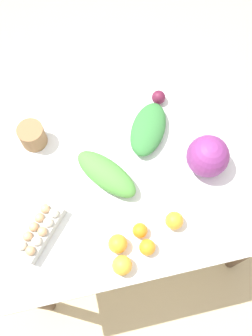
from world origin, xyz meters
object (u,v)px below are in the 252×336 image
Objects in this scene: beet_root at (159,97)px; orange_0 at (140,230)px; paper_bag at (32,136)px; greens_bunch_beet_tops at (148,129)px; orange_2 at (147,247)px; orange_3 at (122,265)px; orange_4 at (118,244)px; greens_bunch_scallion at (106,174)px; egg_carton at (39,231)px; cabbage_purple at (208,156)px; orange_1 at (174,221)px.

orange_0 is at bearing 68.53° from beet_root.
paper_bag reaches higher than greens_bunch_beet_tops.
orange_2 reaches higher than beet_root.
orange_2 is at bearing -157.44° from orange_3.
orange_4 is at bearing -19.04° from orange_2.
greens_bunch_scallion is 0.40m from orange_3.
orange_3 reaches higher than greens_bunch_beet_tops.
beet_root is at bearing -172.15° from paper_bag.
greens_bunch_beet_tops is 0.92× the size of greens_bunch_scallion.
greens_bunch_scallion is at bearing 37.49° from greens_bunch_beet_tops.
orange_3 is at bearing 66.32° from greens_bunch_beet_tops.
egg_carton is at bearing -34.91° from orange_3.
orange_0 is 0.79× the size of orange_3.
cabbage_purple is 2.33× the size of orange_4.
greens_bunch_beet_tops is at bearing -113.68° from orange_3.
paper_bag is 1.85× the size of orange_0.
beet_root is 0.62m from orange_1.
cabbage_purple is 2.42× the size of orange_1.
beet_root is 0.98× the size of orange_2.
orange_4 is (0.12, -0.04, 0.01)m from orange_2.
paper_bag is 1.74× the size of orange_2.
orange_3 is (0.12, 0.05, 0.01)m from orange_2.
greens_bunch_beet_tops is at bearing 60.15° from beet_root.
cabbage_purple is 0.45m from greens_bunch_scallion.
egg_carton reaches higher than orange_2.
orange_2 is 0.84× the size of orange_3.
beet_root is at bearing -111.47° from orange_0.
greens_bunch_beet_tops is 0.55m from orange_2.
orange_1 reaches higher than orange_2.
orange_3 is at bearing 38.06° from cabbage_purple.
beet_root is at bearing -10.30° from egg_carton.
greens_bunch_scallion reaches higher than orange_2.
greens_bunch_beet_tops is at bearing -45.65° from cabbage_purple.
orange_0 is 0.80× the size of orange_4.
orange_3 is at bearing 22.56° from orange_2.
egg_carton is 3.14× the size of orange_3.
cabbage_purple is at bearing -149.27° from orange_4.
orange_2 is (-0.10, 0.35, -0.02)m from greens_bunch_scallion.
greens_bunch_scallion is at bearing -93.03° from orange_4.
orange_2 is (-0.39, 0.61, -0.02)m from paper_bag.
greens_bunch_beet_tops is at bearing -142.51° from greens_bunch_scallion.
cabbage_purple reaches higher than orange_3.
beet_root is 0.74m from orange_4.
greens_bunch_scallion reaches higher than beet_root.
orange_3 is (0.25, 0.13, 0.00)m from orange_1.
cabbage_purple reaches higher than orange_1.
cabbage_purple is at bearing 158.44° from paper_bag.
paper_bag is 0.65m from orange_0.
greens_bunch_beet_tops is 4.47× the size of orange_0.
greens_bunch_scallion is 4.88× the size of orange_0.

